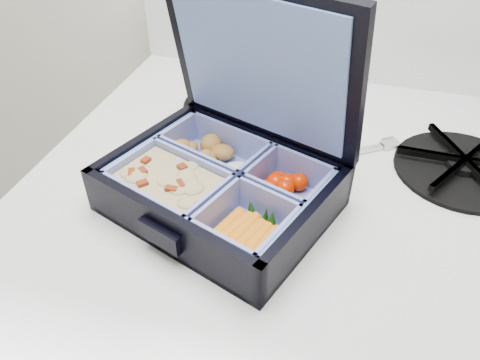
% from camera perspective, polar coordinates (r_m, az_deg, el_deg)
% --- Properties ---
extents(bento_box, '(0.29, 0.25, 0.06)m').
position_cam_1_polar(bento_box, '(0.53, -2.46, -0.94)').
color(bento_box, black).
rests_on(bento_box, stove).
extents(burner_grate, '(0.17, 0.17, 0.02)m').
position_cam_1_polar(burner_grate, '(0.65, 25.65, 1.82)').
color(burner_grate, black).
rests_on(burner_grate, stove).
extents(burner_grate_rear, '(0.17, 0.17, 0.02)m').
position_cam_1_polar(burner_grate_rear, '(0.72, -0.30, 9.43)').
color(burner_grate_rear, black).
rests_on(burner_grate_rear, stove).
extents(fork, '(0.14, 0.11, 0.01)m').
position_cam_1_polar(fork, '(0.63, 12.20, 3.04)').
color(fork, silver).
rests_on(fork, stove).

